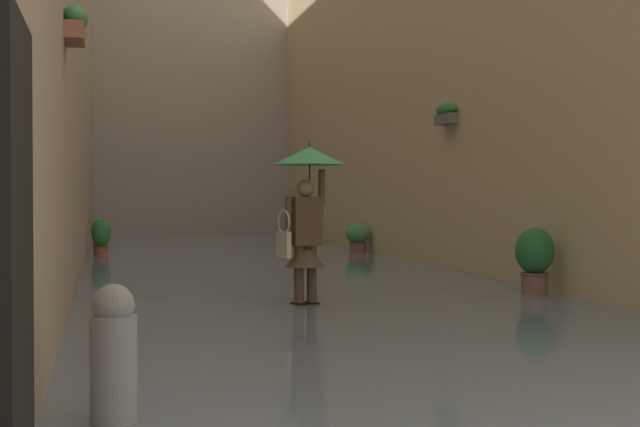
{
  "coord_description": "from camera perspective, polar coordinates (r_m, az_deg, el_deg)",
  "views": [
    {
      "loc": [
        2.81,
        2.66,
        1.44
      ],
      "look_at": [
        0.16,
        -8.86,
        1.19
      ],
      "focal_mm": 52.68,
      "sensor_mm": 36.0,
      "label": 1
    }
  ],
  "objects": [
    {
      "name": "potted_plant_far_left",
      "position": [
        21.73,
        2.3,
        -1.46
      ],
      "size": [
        0.56,
        0.56,
        0.75
      ],
      "color": "brown",
      "rests_on": "ground_plane"
    },
    {
      "name": "potted_plant_near_right",
      "position": [
        21.06,
        -13.14,
        -1.41
      ],
      "size": [
        0.41,
        0.41,
        0.89
      ],
      "color": "#9E563D",
      "rests_on": "ground_plane"
    },
    {
      "name": "mooring_bollard",
      "position": [
        5.75,
        -12.43,
        -8.7
      ],
      "size": [
        0.28,
        0.28,
        0.91
      ],
      "color": "gray",
      "rests_on": "ground_plane"
    },
    {
      "name": "potted_plant_mid_right",
      "position": [
        22.74,
        -13.22,
        -1.26
      ],
      "size": [
        0.4,
        0.4,
        0.87
      ],
      "color": "brown",
      "rests_on": "ground_plane"
    },
    {
      "name": "person_wading",
      "position": [
        11.53,
        -0.79,
        0.96
      ],
      "size": [
        0.9,
        0.9,
        2.09
      ],
      "color": "black",
      "rests_on": "ground_plane"
    },
    {
      "name": "potted_plant_near_left",
      "position": [
        13.03,
        12.91,
        -2.7
      ],
      "size": [
        0.53,
        0.53,
        0.98
      ],
      "color": "brown",
      "rests_on": "ground_plane"
    },
    {
      "name": "flood_water",
      "position": [
        17.19,
        -3.48,
        -3.46
      ],
      "size": [
        7.22,
        34.47,
        0.08
      ],
      "primitive_type": "cube",
      "color": "slate",
      "rests_on": "ground_plane"
    },
    {
      "name": "ground_plane",
      "position": [
        17.19,
        -3.48,
        -3.6
      ],
      "size": [
        71.18,
        71.18,
        0.0
      ],
      "primitive_type": "plane",
      "color": "gray"
    },
    {
      "name": "building_facade_far",
      "position": [
        32.4,
        -7.93,
        8.15
      ],
      "size": [
        10.02,
        1.8,
        10.73
      ],
      "primitive_type": "cube",
      "color": "#A89989",
      "rests_on": "ground_plane"
    }
  ]
}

